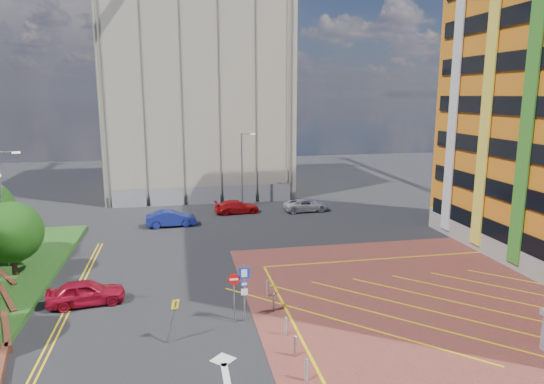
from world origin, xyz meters
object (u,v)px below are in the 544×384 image
object	(u,v)px
car_red_back	(237,207)
car_silver_back	(306,205)
lamp_back	(243,167)
car_red_left	(86,292)
car_blue_back	(171,218)
lamp_left_far	(4,204)
warning_sign	(173,315)
tree_c	(11,232)
sign_cluster	(240,288)

from	to	relation	value
car_red_back	car_silver_back	distance (m)	7.18
lamp_back	car_red_back	size ratio (longest dim) A/B	1.75
car_red_left	car_blue_back	size ratio (longest dim) A/B	0.95
lamp_left_far	car_silver_back	bearing A→B (deg)	27.16
car_silver_back	lamp_back	bearing A→B (deg)	58.01
car_red_left	car_silver_back	world-z (taller)	car_red_left
lamp_back	car_silver_back	xyz separation A→B (m)	(6.14, -3.36, -3.70)
car_red_back	lamp_back	bearing A→B (deg)	-24.47
warning_sign	car_silver_back	world-z (taller)	warning_sign
tree_c	car_red_left	xyz separation A→B (m)	(5.31, -5.09, -2.46)
car_blue_back	car_silver_back	bearing A→B (deg)	-80.03
tree_c	car_blue_back	bearing A→B (deg)	48.54
lamp_back	sign_cluster	bearing A→B (deg)	-97.97
lamp_left_far	car_silver_back	distance (m)	27.98
sign_cluster	car_blue_back	size ratio (longest dim) A/B	0.71
lamp_back	car_red_left	distance (m)	26.40
car_red_left	car_silver_back	distance (m)	26.99
tree_c	lamp_back	world-z (taller)	lamp_back
car_blue_back	car_red_back	world-z (taller)	car_blue_back
lamp_left_far	car_red_left	world-z (taller)	lamp_left_far
sign_cluster	car_silver_back	xyz separation A→B (m)	(9.92, 23.66, -1.30)
warning_sign	car_blue_back	size ratio (longest dim) A/B	0.50
warning_sign	car_red_left	distance (m)	7.41
car_red_left	car_red_back	xyz separation A→B (m)	(11.25, 20.29, -0.07)
tree_c	car_blue_back	xyz separation A→B (m)	(9.99, 11.31, -2.45)
lamp_left_far	car_silver_back	xyz separation A→B (m)	(24.64, 12.64, -4.00)
car_silver_back	tree_c	bearing A→B (deg)	118.39
car_red_left	car_red_back	bearing A→B (deg)	-36.94
lamp_back	car_red_left	world-z (taller)	lamp_back
lamp_left_far	sign_cluster	xyz separation A→B (m)	(14.72, -11.02, -2.71)
car_red_back	tree_c	bearing A→B (deg)	128.07
tree_c	warning_sign	bearing A→B (deg)	-45.74
lamp_back	warning_sign	distance (m)	29.61
lamp_back	car_red_back	xyz separation A→B (m)	(-1.02, -2.80, -3.70)
sign_cluster	car_red_back	bearing A→B (deg)	83.49
lamp_back	car_silver_back	distance (m)	7.92
lamp_back	sign_cluster	world-z (taller)	lamp_back
car_silver_back	car_blue_back	bearing A→B (deg)	100.36
lamp_back	warning_sign	xyz separation A→B (m)	(-7.30, -28.55, -2.93)
sign_cluster	car_red_left	distance (m)	9.43
lamp_left_far	lamp_back	size ratio (longest dim) A/B	1.00
car_red_left	car_blue_back	distance (m)	17.06
lamp_left_far	car_red_left	size ratio (longest dim) A/B	1.85
lamp_back	car_blue_back	world-z (taller)	lamp_back
tree_c	sign_cluster	bearing A→B (deg)	-33.16
tree_c	warning_sign	world-z (taller)	tree_c
warning_sign	tree_c	bearing A→B (deg)	134.26
warning_sign	car_red_back	distance (m)	26.51
tree_c	car_blue_back	distance (m)	15.28
sign_cluster	tree_c	bearing A→B (deg)	146.84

